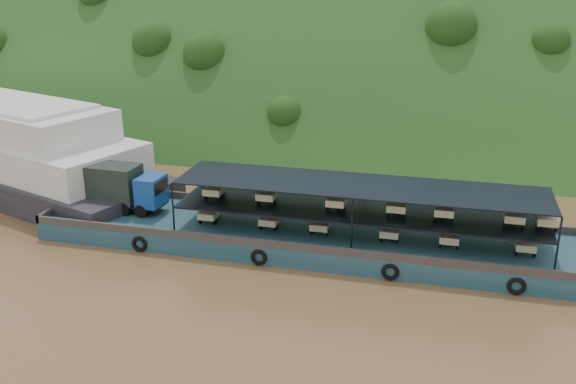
# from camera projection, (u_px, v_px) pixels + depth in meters

# --- Properties ---
(ground) EXTENTS (160.00, 160.00, 0.00)m
(ground) POSITION_uv_depth(u_px,v_px,m) (307.00, 258.00, 40.44)
(ground) COLOR brown
(ground) RESTS_ON ground
(hillside) EXTENTS (140.00, 39.60, 39.60)m
(hillside) POSITION_uv_depth(u_px,v_px,m) (377.00, 127.00, 73.31)
(hillside) COLOR #183714
(hillside) RESTS_ON ground
(cargo_barge) EXTENTS (35.00, 7.18, 4.54)m
(cargo_barge) POSITION_uv_depth(u_px,v_px,m) (291.00, 229.00, 42.00)
(cargo_barge) COLOR #143A47
(cargo_barge) RESTS_ON ground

